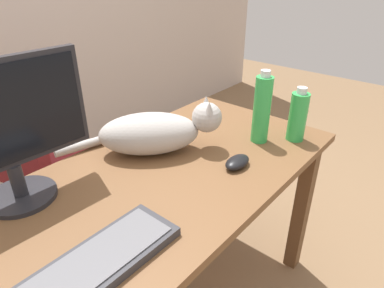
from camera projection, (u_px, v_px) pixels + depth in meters
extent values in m
cube|color=brown|center=(150.00, 185.00, 1.09)|extent=(1.45, 0.68, 0.03)
cube|color=brown|center=(301.00, 208.00, 1.56)|extent=(0.06, 0.06, 0.70)
cube|color=brown|center=(207.00, 167.00, 1.87)|extent=(0.06, 0.06, 0.70)
cylinder|color=black|center=(69.00, 236.00, 1.86)|extent=(0.48, 0.48, 0.04)
cylinder|color=black|center=(63.00, 208.00, 1.77)|extent=(0.06, 0.06, 0.44)
cylinder|color=maroon|center=(54.00, 168.00, 1.65)|extent=(0.44, 0.44, 0.06)
cube|color=maroon|center=(10.00, 143.00, 1.39)|extent=(0.16, 0.35, 0.40)
cylinder|color=#232328|center=(22.00, 196.00, 1.01)|extent=(0.20, 0.20, 0.01)
cylinder|color=#232328|center=(17.00, 180.00, 0.98)|extent=(0.04, 0.04, 0.10)
cube|color=black|center=(1.00, 118.00, 0.88)|extent=(0.45, 0.02, 0.27)
cube|color=#333338|center=(91.00, 268.00, 0.76)|extent=(0.44, 0.15, 0.02)
cube|color=slate|center=(90.00, 264.00, 0.76)|extent=(0.40, 0.12, 0.00)
ellipsoid|color=#B2ADA8|center=(149.00, 133.00, 1.22)|extent=(0.39, 0.37, 0.15)
sphere|color=#B2ADA8|center=(207.00, 117.00, 1.22)|extent=(0.11, 0.11, 0.11)
cone|color=#B2ADA8|center=(206.00, 102.00, 1.23)|extent=(0.04, 0.04, 0.04)
cone|color=#B2ADA8|center=(209.00, 108.00, 1.17)|extent=(0.04, 0.04, 0.04)
cylinder|color=#B2ADA8|center=(79.00, 146.00, 1.25)|extent=(0.18, 0.07, 0.03)
ellipsoid|color=black|center=(237.00, 162.00, 1.16)|extent=(0.11, 0.06, 0.04)
cylinder|color=green|center=(298.00, 117.00, 1.30)|extent=(0.07, 0.07, 0.19)
cylinder|color=silver|center=(302.00, 91.00, 1.25)|extent=(0.04, 0.04, 0.02)
cylinder|color=green|center=(262.00, 110.00, 1.27)|extent=(0.07, 0.07, 0.26)
cylinder|color=silver|center=(266.00, 74.00, 1.21)|extent=(0.04, 0.04, 0.02)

